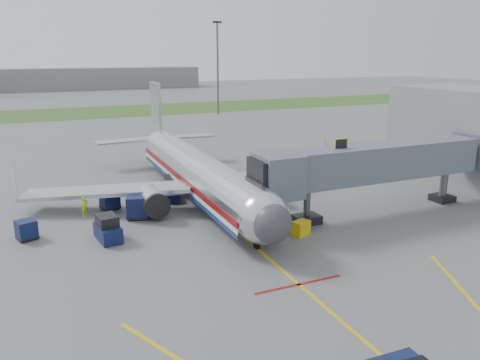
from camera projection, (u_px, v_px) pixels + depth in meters
name	position (u px, v px, depth m)	size (l,w,h in m)	color
ground	(269.00, 259.00, 32.05)	(400.00, 400.00, 0.00)	#565659
grass_strip	(98.00, 112.00, 111.66)	(300.00, 25.00, 0.01)	#2D4C1E
apron_markings	(331.00, 312.00, 25.50)	(21.52, 50.00, 0.01)	gold
airliner	(197.00, 172.00, 44.84)	(32.10, 35.67, 10.25)	silver
jet_bridge	(377.00, 163.00, 40.25)	(25.30, 4.00, 6.90)	slate
terminal	(473.00, 135.00, 51.13)	(10.00, 16.00, 10.00)	slate
light_mast_right	(218.00, 66.00, 105.19)	(2.00, 0.44, 20.40)	#595B60
distant_terminal	(43.00, 79.00, 177.52)	(120.00, 14.00, 8.00)	slate
baggage_tug	(108.00, 229.00, 35.06)	(1.87, 3.01, 1.98)	#0C1637
baggage_cart_a	(26.00, 230.00, 35.26)	(1.75, 1.75, 1.49)	#0C1637
baggage_cart_b	(110.00, 200.00, 42.16)	(1.83, 1.83, 1.63)	#0C1637
baggage_cart_c	(138.00, 207.00, 39.79)	(2.24, 2.24, 1.94)	#0C1637
belt_loader	(171.00, 194.00, 45.15)	(1.68, 4.02, 1.91)	#0C1637
ground_power_cart	(301.00, 228.00, 36.20)	(1.63, 1.37, 1.11)	gold
ramp_worker	(85.00, 206.00, 40.21)	(0.64, 0.42, 1.77)	#B8E71B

